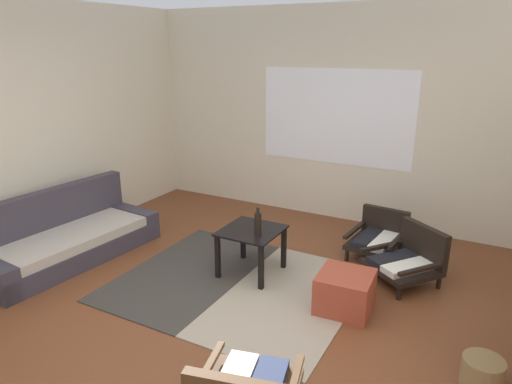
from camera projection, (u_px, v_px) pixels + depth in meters
ground_plane at (204, 333)px, 3.73m from camera, size 7.80×7.80×0.00m
far_wall_with_window at (337, 116)px, 5.88m from camera, size 5.60×0.13×2.70m
side_wall_left at (3, 133)px, 4.77m from camera, size 0.12×6.60×2.70m
area_rug at (237, 284)px, 4.47m from camera, size 2.23×1.91×0.01m
couch at (66, 239)px, 4.99m from camera, size 0.93×1.96×0.72m
coffee_table at (251, 239)px, 4.59m from camera, size 0.56×0.58×0.48m
armchair_by_window at (378, 236)px, 5.04m from camera, size 0.58×0.64×0.49m
armchair_corner at (408, 258)px, 4.49m from camera, size 0.82×0.81×0.54m
ottoman_orange at (345, 292)px, 4.01m from camera, size 0.48×0.48×0.34m
glass_bottle at (258, 223)px, 4.40m from camera, size 0.07×0.07×0.28m
wicker_basket at (482, 373)px, 3.12m from camera, size 0.27×0.27×0.21m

